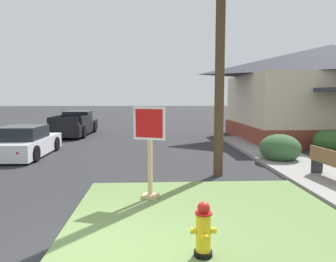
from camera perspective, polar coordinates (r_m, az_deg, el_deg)
The scene contains 13 objects.
ground_plane at distance 5.27m, azimuth -12.57°, elevation -21.38°, with size 160.00×160.00×0.00m, color #2B2B2D.
grass_corner_patch at distance 6.48m, azimuth 7.41°, elevation -15.50°, with size 5.42×5.32×0.08m, color #668447.
sidewalk_strip at distance 11.49m, azimuth 23.20°, elevation -6.23°, with size 2.20×16.55×0.12m, color gray.
fire_hydrant at distance 4.92m, azimuth 6.34°, elevation -17.32°, with size 0.38×0.34×0.83m.
stop_sign at distance 7.34m, azimuth -3.27°, elevation -4.09°, with size 0.72×0.38×2.12m.
manhole_cover at distance 9.01m, azimuth -5.19°, elevation -9.44°, with size 0.70×0.70×0.02m, color black.
parked_sedan_white at distance 14.30m, azimuth -24.28°, elevation -1.97°, with size 1.95×4.11×1.25m.
pickup_truck_black at distance 21.10m, azimuth -16.21°, elevation 0.99°, with size 2.08×5.37×1.48m.
street_bench at distance 10.08m, azimuth 27.06°, elevation -5.03°, with size 0.54×1.64×0.85m.
utility_pole at distance 10.11m, azimuth 9.42°, elevation 20.88°, with size 1.60×0.29×9.62m.
corner_house at distance 20.38m, azimuth 26.94°, elevation 6.36°, with size 10.72×8.78×5.34m.
shrub_near_porch at distance 15.36m, azimuth 26.91°, elevation -1.67°, with size 1.37×1.37×1.03m, color #325A26.
shrub_by_curb at distance 12.53m, azimuth 19.39°, elevation -2.93°, with size 1.48×1.48×1.05m, color #385E34.
Camera 1 is at (0.84, -4.61, 2.43)m, focal length 34.11 mm.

